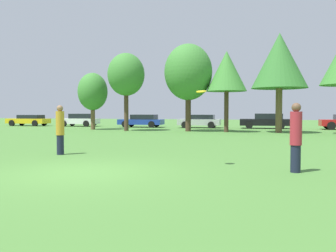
{
  "coord_description": "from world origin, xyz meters",
  "views": [
    {
      "loc": [
        4.62,
        -8.04,
        1.55
      ],
      "look_at": [
        1.3,
        3.43,
        1.06
      ],
      "focal_mm": 38.24,
      "sensor_mm": 36.0,
      "label": 1
    }
  ],
  "objects": [
    {
      "name": "tree_3",
      "position": [
        1.37,
        18.88,
        4.51
      ],
      "size": [
        3.0,
        3.0,
        6.05
      ],
      "color": "#473323",
      "rests_on": "ground"
    },
    {
      "name": "parked_car_silver",
      "position": [
        -1.85,
        25.18,
        0.65
      ],
      "size": [
        4.02,
        2.22,
        1.24
      ],
      "rotation": [
        0.0,
        0.0,
        3.19
      ],
      "color": "#B2B2B7",
      "rests_on": "ground"
    },
    {
      "name": "person_thrower",
      "position": [
        -2.63,
        3.12,
        0.91
      ],
      "size": [
        0.29,
        0.29,
        1.77
      ],
      "rotation": [
        0.0,
        0.0,
        -0.2
      ],
      "color": "#191E33",
      "rests_on": "ground"
    },
    {
      "name": "tree_1",
      "position": [
        -6.47,
        18.31,
        4.43
      ],
      "size": [
        2.93,
        2.93,
        6.15
      ],
      "color": "#473323",
      "rests_on": "ground"
    },
    {
      "name": "parked_car_blue",
      "position": [
        -7.57,
        24.86,
        0.65
      ],
      "size": [
        4.37,
        2.16,
        1.24
      ],
      "rotation": [
        0.0,
        0.0,
        3.19
      ],
      "color": "#1E389E",
      "rests_on": "ground"
    },
    {
      "name": "person_catcher",
      "position": [
        5.22,
        1.51,
        0.91
      ],
      "size": [
        0.29,
        0.29,
        1.76
      ],
      "rotation": [
        0.0,
        0.0,
        2.94
      ],
      "color": "#191E33",
      "rests_on": "ground"
    },
    {
      "name": "ground_plane",
      "position": [
        0.0,
        0.0,
        0.0
      ],
      "size": [
        120.0,
        120.0,
        0.0
      ],
      "primitive_type": "plane",
      "color": "#477A33"
    },
    {
      "name": "frisbee",
      "position": [
        2.74,
        1.77,
        2.1
      ],
      "size": [
        0.28,
        0.28,
        0.08
      ],
      "color": "yellow"
    },
    {
      "name": "parked_car_white",
      "position": [
        -14.52,
        25.04,
        0.68
      ],
      "size": [
        4.08,
        2.05,
        1.31
      ],
      "rotation": [
        0.0,
        0.0,
        3.19
      ],
      "color": "silver",
      "rests_on": "ground"
    },
    {
      "name": "tree_4",
      "position": [
        5.13,
        19.08,
        5.17
      ],
      "size": [
        3.99,
        3.99,
        7.2
      ],
      "color": "brown",
      "rests_on": "ground"
    },
    {
      "name": "parked_car_yellow",
      "position": [
        -20.36,
        24.56,
        0.63
      ],
      "size": [
        4.53,
        2.05,
        1.17
      ],
      "rotation": [
        0.0,
        0.0,
        3.19
      ],
      "color": "gold",
      "rests_on": "ground"
    },
    {
      "name": "tree_2",
      "position": [
        -1.59,
        18.99,
        4.54
      ],
      "size": [
        3.69,
        3.69,
        6.74
      ],
      "color": "#473323",
      "rests_on": "ground"
    },
    {
      "name": "tree_0",
      "position": [
        -9.96,
        19.34,
        3.19
      ],
      "size": [
        2.5,
        2.5,
        4.8
      ],
      "color": "brown",
      "rests_on": "ground"
    },
    {
      "name": "parked_car_black",
      "position": [
        4.12,
        25.53,
        0.7
      ],
      "size": [
        4.45,
        2.25,
        1.35
      ],
      "rotation": [
        0.0,
        0.0,
        3.19
      ],
      "color": "black",
      "rests_on": "ground"
    }
  ]
}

